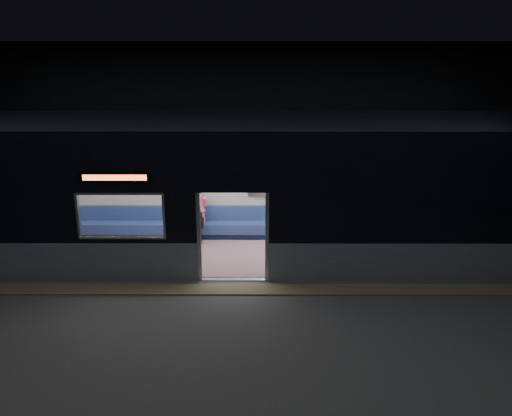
{
  "coord_description": "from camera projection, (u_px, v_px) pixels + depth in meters",
  "views": [
    {
      "loc": [
        0.53,
        -9.93,
        5.31
      ],
      "look_at": [
        0.5,
        2.3,
        1.28
      ],
      "focal_mm": 38.0,
      "sensor_mm": 36.0,
      "label": 1
    }
  ],
  "objects": [
    {
      "name": "handbag",
      "position": [
        196.0,
        217.0,
        14.01
      ],
      "size": [
        0.39,
        0.37,
        0.16
      ],
      "primitive_type": "cube",
      "rotation": [
        0.0,
        0.0,
        -0.37
      ],
      "color": "black",
      "rests_on": "passenger"
    },
    {
      "name": "metro_car",
      "position": [
        235.0,
        183.0,
        12.94
      ],
      "size": [
        18.0,
        3.04,
        3.35
      ],
      "color": "#8896A3",
      "rests_on": "station_floor"
    },
    {
      "name": "station_floor",
      "position": [
        232.0,
        303.0,
        11.1
      ],
      "size": [
        24.0,
        14.0,
        0.01
      ],
      "primitive_type": "cube",
      "color": "#47494C",
      "rests_on": "ground"
    },
    {
      "name": "passenger",
      "position": [
        196.0,
        209.0,
        14.21
      ],
      "size": [
        0.47,
        0.78,
        1.47
      ],
      "rotation": [
        0.0,
        0.0,
        0.14
      ],
      "color": "black",
      "rests_on": "metro_car"
    },
    {
      "name": "station_envelope",
      "position": [
        229.0,
        124.0,
        9.95
      ],
      "size": [
        24.0,
        14.0,
        5.0
      ],
      "color": "black",
      "rests_on": "station_floor"
    },
    {
      "name": "transit_map",
      "position": [
        269.0,
        182.0,
        14.29
      ],
      "size": [
        1.04,
        0.03,
        0.68
      ],
      "primitive_type": "cube",
      "color": "white",
      "rests_on": "metro_car"
    },
    {
      "name": "tactile_strip",
      "position": [
        233.0,
        290.0,
        11.61
      ],
      "size": [
        22.8,
        0.5,
        0.03
      ],
      "primitive_type": "cube",
      "color": "#8C7F59",
      "rests_on": "station_floor"
    }
  ]
}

